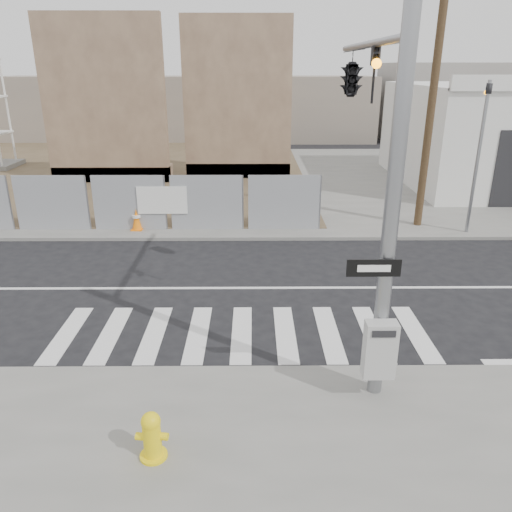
{
  "coord_description": "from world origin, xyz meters",
  "views": [
    {
      "loc": [
        0.26,
        -12.53,
        5.72
      ],
      "look_at": [
        0.34,
        -1.19,
        1.4
      ],
      "focal_mm": 35.0,
      "sensor_mm": 36.0,
      "label": 1
    }
  ],
  "objects_px": {
    "signal_pole": "(362,116)",
    "traffic_cone_d": "(137,220)",
    "traffic_cone_c": "(136,217)",
    "fire_hydrant": "(152,436)"
  },
  "relations": [
    {
      "from": "traffic_cone_c",
      "to": "traffic_cone_d",
      "type": "height_order",
      "value": "traffic_cone_d"
    },
    {
      "from": "signal_pole",
      "to": "traffic_cone_d",
      "type": "relative_size",
      "value": 8.91
    },
    {
      "from": "signal_pole",
      "to": "fire_hydrant",
      "type": "xyz_separation_m",
      "value": [
        -3.76,
        -4.42,
        -4.26
      ]
    },
    {
      "from": "signal_pole",
      "to": "traffic_cone_c",
      "type": "distance_m",
      "value": 10.9
    },
    {
      "from": "fire_hydrant",
      "to": "signal_pole",
      "type": "bearing_deg",
      "value": 58.43
    },
    {
      "from": "traffic_cone_c",
      "to": "traffic_cone_d",
      "type": "bearing_deg",
      "value": -73.47
    },
    {
      "from": "fire_hydrant",
      "to": "traffic_cone_d",
      "type": "bearing_deg",
      "value": 112.18
    },
    {
      "from": "traffic_cone_c",
      "to": "traffic_cone_d",
      "type": "distance_m",
      "value": 0.54
    },
    {
      "from": "fire_hydrant",
      "to": "traffic_cone_d",
      "type": "relative_size",
      "value": 1.02
    },
    {
      "from": "signal_pole",
      "to": "traffic_cone_d",
      "type": "xyz_separation_m",
      "value": [
        -6.47,
        6.97,
        -4.28
      ]
    }
  ]
}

